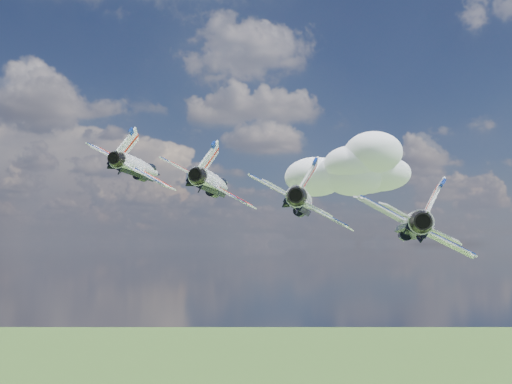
{
  "coord_description": "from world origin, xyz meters",
  "views": [
    {
      "loc": [
        -28.76,
        -48.74,
        144.94
      ],
      "look_at": [
        -19.02,
        14.22,
        150.8
      ],
      "focal_mm": 40.0,
      "sensor_mm": 36.0,
      "label": 1
    }
  ],
  "objects": [
    {
      "name": "cloud_far",
      "position": [
        52.91,
        189.69,
        179.19
      ],
      "size": [
        52.58,
        41.31,
        20.66
      ],
      "primitive_type": "ellipsoid",
      "color": "white"
    },
    {
      "name": "jet_0",
      "position": [
        -32.49,
        25.31,
        154.79
      ],
      "size": [
        17.04,
        19.91,
        9.88
      ],
      "primitive_type": null,
      "rotation": [
        0.0,
        0.5,
        -0.31
      ],
      "color": "silver"
    },
    {
      "name": "jet_1",
      "position": [
        -23.51,
        17.91,
        152.13
      ],
      "size": [
        17.04,
        19.91,
        9.88
      ],
      "primitive_type": null,
      "rotation": [
        0.0,
        0.5,
        -0.31
      ],
      "color": "white"
    },
    {
      "name": "jet_2",
      "position": [
        -14.54,
        10.52,
        149.47
      ],
      "size": [
        17.04,
        19.91,
        9.88
      ],
      "primitive_type": null,
      "rotation": [
        0.0,
        0.5,
        -0.31
      ],
      "color": "white"
    },
    {
      "name": "jet_3",
      "position": [
        -5.56,
        3.12,
        146.81
      ],
      "size": [
        17.04,
        19.91,
        9.88
      ],
      "primitive_type": null,
      "rotation": [
        0.0,
        0.5,
        -0.31
      ],
      "color": "white"
    }
  ]
}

